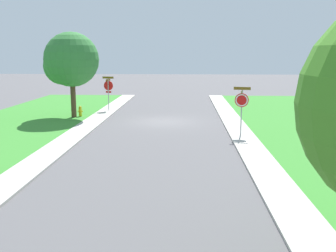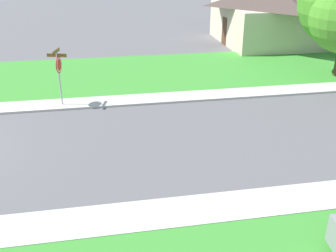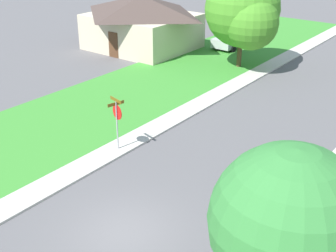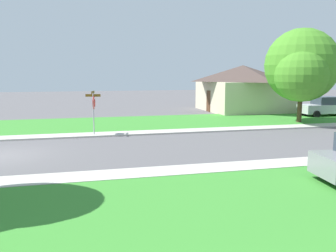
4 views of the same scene
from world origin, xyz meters
TOP-DOWN VIEW (x-y plane):
  - sidewalk_east at (4.70, 12.00)m, footprint 1.40×56.00m
  - sidewalk_west at (-4.70, 12.00)m, footprint 1.40×56.00m
  - lawn_west at (-9.40, 12.00)m, footprint 8.00×56.00m
  - stop_sign_far_corner at (-4.59, 4.61)m, footprint 0.90×0.90m
  - house_left_setback at (-16.09, 19.98)m, footprint 9.06×7.87m

SIDE VIEW (x-z plane):
  - lawn_west at x=-9.40m, z-range 0.00..0.08m
  - sidewalk_east at x=4.70m, z-range 0.00..0.10m
  - sidewalk_west at x=-4.70m, z-range 0.00..0.10m
  - stop_sign_far_corner at x=-4.59m, z-range 0.50..3.27m
  - house_left_setback at x=-16.09m, z-range 0.08..4.68m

